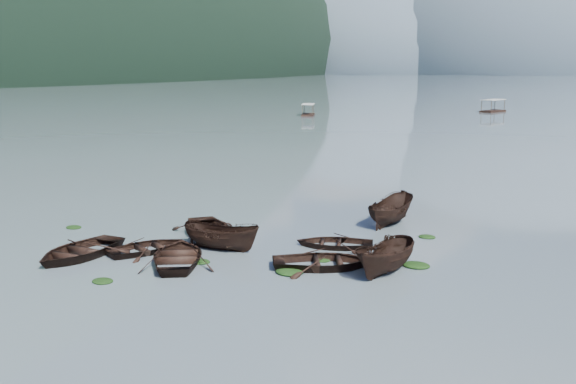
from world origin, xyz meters
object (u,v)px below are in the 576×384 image
at_px(rowboat_3, 179,262).
at_px(pontoon_centre, 493,112).
at_px(rowboat_0, 80,257).
at_px(pontoon_left, 308,116).

relative_size(rowboat_3, pontoon_centre, 0.78).
bearing_deg(pontoon_centre, rowboat_3, -69.83).
height_order(rowboat_3, pontoon_centre, pontoon_centre).
distance_m(rowboat_0, rowboat_3, 5.15).
bearing_deg(rowboat_3, rowboat_0, -14.46).
height_order(rowboat_0, pontoon_left, pontoon_left).
bearing_deg(pontoon_centre, rowboat_0, -72.33).
distance_m(pontoon_left, pontoon_centre, 39.27).
relative_size(rowboat_0, rowboat_3, 1.02).
height_order(rowboat_3, pontoon_left, pontoon_left).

